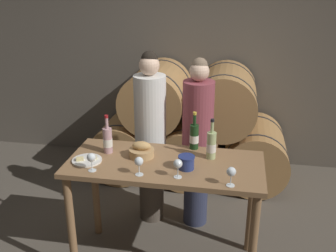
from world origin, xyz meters
The scene contains 15 objects.
stone_wall_back centered at (0.00, 2.13, 1.60)m, with size 10.00×0.12×3.20m.
barrel_stack centered at (0.00, 1.56, 0.61)m, with size 2.27×0.91×1.36m.
tasting_table centered at (0.00, 0.00, 0.80)m, with size 1.52×0.67×0.95m.
person_left centered at (-0.26, 0.62, 0.87)m, with size 0.29×0.29×1.69m.
person_right centered at (0.19, 0.62, 0.85)m, with size 0.28×0.28×1.65m.
wine_bottle_red centered at (0.19, 0.30, 1.06)m, with size 0.08×0.08×0.32m.
wine_bottle_white centered at (0.35, 0.14, 1.06)m, with size 0.08×0.08×0.33m.
wine_bottle_rose centered at (-0.49, 0.09, 1.06)m, with size 0.08×0.08×0.32m.
blue_crock centered at (0.18, -0.08, 1.01)m, with size 0.13×0.13×0.10m.
bread_basket centered at (-0.20, 0.07, 1.00)m, with size 0.20×0.20×0.13m.
cheese_plate centered at (-0.60, -0.09, 0.96)m, with size 0.23×0.23×0.04m.
wine_glass_far_left centered at (-0.51, -0.23, 1.05)m, with size 0.07×0.07×0.14m.
wine_glass_left centered at (-0.15, -0.23, 1.05)m, with size 0.07×0.07×0.14m.
wine_glass_center centered at (0.14, -0.22, 1.05)m, with size 0.07×0.07×0.14m.
wine_glass_right centered at (0.51, -0.27, 1.05)m, with size 0.07×0.07×0.14m.
Camera 1 is at (0.51, -2.68, 2.34)m, focal length 42.00 mm.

